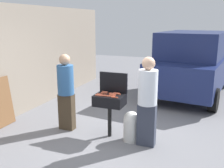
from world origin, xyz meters
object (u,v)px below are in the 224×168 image
Objects in this scene: hot_dog_5 at (100,95)px; parked_minivan at (193,63)px; hot_dog_0 at (112,94)px; hot_dog_9 at (113,95)px; hot_dog_4 at (104,93)px; hot_dog_12 at (106,95)px; person_left at (66,89)px; hot_dog_11 at (115,97)px; hot_dog_14 at (117,93)px; hot_dog_3 at (112,96)px; hot_dog_2 at (116,93)px; hot_dog_6 at (117,94)px; hot_dog_13 at (100,94)px; person_right at (147,99)px; bbq_grill at (110,102)px; hot_dog_8 at (112,93)px; hot_dog_15 at (98,95)px; hot_dog_1 at (105,92)px; propane_tank at (131,126)px; hot_dog_7 at (112,95)px; hot_dog_10 at (105,96)px.

hot_dog_5 is 0.03× the size of parked_minivan.
hot_dog_0 is 1.00× the size of hot_dog_9.
hot_dog_12 is at bearing -50.35° from hot_dog_4.
person_left is (-1.07, -0.02, -0.00)m from hot_dog_0.
hot_dog_11 and hot_dog_14 have the same top height.
hot_dog_0 is 0.17m from hot_dog_3.
hot_dog_2 and hot_dog_6 have the same top height.
person_right is (0.99, -0.05, 0.03)m from hot_dog_13.
hot_dog_4 is (-0.19, 0.01, 0.00)m from hot_dog_0.
bbq_grill is 0.83m from person_right.
hot_dog_8 and hot_dog_9 have the same top height.
hot_dog_9 is at bearing 30.02° from hot_dog_15.
hot_dog_3 is 1.00× the size of hot_dog_12.
hot_dog_1 is 0.99m from person_right.
hot_dog_3 is 0.71m from propane_tank.
hot_dog_14 is 0.21× the size of propane_tank.
person_right is (0.70, -0.21, 0.03)m from hot_dog_2.
hot_dog_7 is at bearing 10.86° from hot_dog_5.
person_left reaches higher than hot_dog_2.
hot_dog_12 is (-0.13, 0.04, 0.00)m from hot_dog_3.
hot_dog_9 is at bearing -31.17° from hot_dog_1.
hot_dog_5 is at bearing -69.23° from hot_dog_13.
hot_dog_9 is at bearing 101.95° from hot_dog_3.
hot_dog_9 and hot_dog_15 have the same top height.
bbq_grill is at bearing 176.66° from hot_dog_9.
person_right reaches higher than hot_dog_14.
hot_dog_5 and hot_dog_9 have the same top height.
person_right reaches higher than hot_dog_3.
hot_dog_10 is at bearing -10.51° from person_left.
parked_minivan is (1.19, 3.87, 0.11)m from hot_dog_14.
hot_dog_7 and hot_dog_8 have the same top height.
hot_dog_0 is 0.05m from hot_dog_8.
hot_dog_15 is at bearing 78.08° from parked_minivan.
person_left reaches higher than propane_tank.
hot_dog_0 is at bearing 61.05° from hot_dog_10.
hot_dog_3 reaches higher than propane_tank.
hot_dog_12 is (-0.17, -0.17, 0.00)m from hot_dog_6.
hot_dog_15 is at bearing -105.93° from hot_dog_5.
hot_dog_3 is 0.21× the size of propane_tank.
hot_dog_12 reaches higher than bbq_grill.
hot_dog_0 is 1.00× the size of hot_dog_2.
hot_dog_3 is 1.00× the size of hot_dog_10.
hot_dog_12 is 0.84m from person_right.
hot_dog_8 is at bearing 48.56° from hot_dog_15.
hot_dog_14 is (0.13, 0.23, 0.00)m from hot_dog_12.
hot_dog_3 is 0.28m from hot_dog_15.
person_right is (0.79, -0.18, 0.03)m from hot_dog_8.
hot_dog_7 is (0.25, 0.05, 0.00)m from hot_dog_5.
person_left is (-0.83, 0.07, -0.00)m from hot_dog_13.
person_right reaches higher than hot_dog_10.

